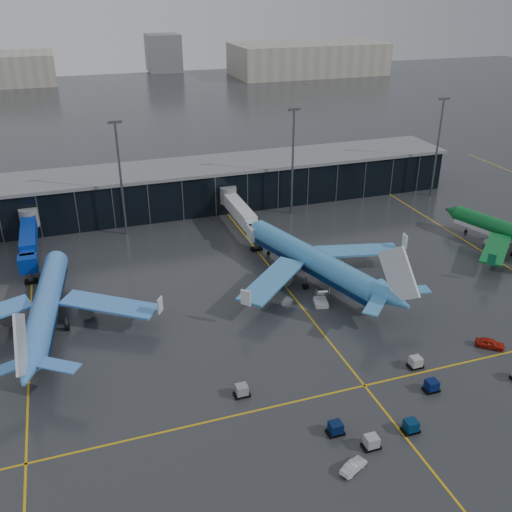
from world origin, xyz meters
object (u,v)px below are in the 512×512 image
object	(u,v)px
airliner_arkefly	(44,290)
service_van_red	(490,343)
baggage_carts	(391,400)
airliner_klm_near	(312,246)
service_van_white	(354,466)
mobile_airstair	(321,301)

from	to	relation	value
airliner_arkefly	service_van_red	size ratio (longest dim) A/B	9.97
baggage_carts	airliner_arkefly	bearing A→B (deg)	140.70
airliner_arkefly	airliner_klm_near	bearing A→B (deg)	8.25
airliner_klm_near	service_van_white	bearing A→B (deg)	-124.63
baggage_carts	service_van_red	bearing A→B (deg)	17.48
airliner_klm_near	service_van_red	size ratio (longest dim) A/B	10.52
airliner_arkefly	service_van_red	xyz separation A→B (m)	(64.87, -28.65, -5.91)
mobile_airstair	airliner_klm_near	bearing A→B (deg)	91.03
baggage_carts	mobile_airstair	world-z (taller)	mobile_airstair
airliner_klm_near	service_van_white	size ratio (longest dim) A/B	12.16
airliner_arkefly	service_van_white	distance (m)	55.50
mobile_airstair	baggage_carts	bearing A→B (deg)	-80.96
airliner_arkefly	airliner_klm_near	world-z (taller)	airliner_klm_near
airliner_arkefly	service_van_red	bearing A→B (deg)	-16.56
mobile_airstair	service_van_red	bearing A→B (deg)	-32.87
airliner_arkefly	baggage_carts	xyz separation A→B (m)	(43.30, -35.45, -5.89)
mobile_airstair	service_van_red	size ratio (longest dim) A/B	0.84
baggage_carts	airliner_klm_near	bearing A→B (deg)	83.58
airliner_klm_near	service_van_white	distance (m)	47.53
mobile_airstair	service_van_red	world-z (taller)	mobile_airstair
baggage_carts	mobile_airstair	xyz separation A→B (m)	(2.08, 27.18, 0.01)
airliner_klm_near	baggage_carts	xyz separation A→B (m)	(-4.08, -36.25, -6.25)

